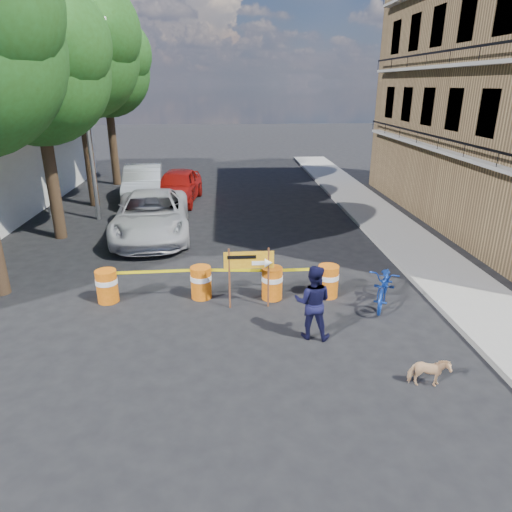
{
  "coord_description": "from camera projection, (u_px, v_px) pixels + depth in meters",
  "views": [
    {
      "loc": [
        -0.46,
        -10.12,
        5.52
      ],
      "look_at": [
        0.3,
        1.04,
        1.3
      ],
      "focal_mm": 32.0,
      "sensor_mm": 36.0,
      "label": 1
    }
  ],
  "objects": [
    {
      "name": "barrel_far_right",
      "position": [
        328.0,
        280.0,
        12.52
      ],
      "size": [
        0.58,
        0.58,
        0.9
      ],
      "color": "#C8590B",
      "rests_on": "ground"
    },
    {
      "name": "tree_far",
      "position": [
        106.0,
        71.0,
        24.67
      ],
      "size": [
        5.04,
        4.8,
        8.84
      ],
      "color": "#332316",
      "rests_on": "ground"
    },
    {
      "name": "sidewalk_east",
      "position": [
        401.0,
        236.0,
        17.4
      ],
      "size": [
        2.4,
        40.0,
        0.15
      ],
      "primitive_type": "cube",
      "color": "gray",
      "rests_on": "ground"
    },
    {
      "name": "bicycle",
      "position": [
        387.0,
        267.0,
        11.89
      ],
      "size": [
        1.13,
        1.31,
        2.11
      ],
      "primitive_type": "imported",
      "rotation": [
        0.0,
        0.0,
        -0.43
      ],
      "color": "#13369B",
      "rests_on": "ground"
    },
    {
      "name": "barrel_mid_left",
      "position": [
        201.0,
        282.0,
        12.44
      ],
      "size": [
        0.58,
        0.58,
        0.9
      ],
      "color": "#C8590B",
      "rests_on": "ground"
    },
    {
      "name": "detour_sign",
      "position": [
        255.0,
        265.0,
        11.65
      ],
      "size": [
        1.28,
        0.24,
        1.65
      ],
      "rotation": [
        0.0,
        0.0,
        0.01
      ],
      "color": "#592D19",
      "rests_on": "ground"
    },
    {
      "name": "pedestrian",
      "position": [
        313.0,
        302.0,
        10.35
      ],
      "size": [
        1.01,
        0.88,
        1.77
      ],
      "primitive_type": "imported",
      "rotation": [
        0.0,
        0.0,
        2.86
      ],
      "color": "black",
      "rests_on": "ground"
    },
    {
      "name": "tree_mid_a",
      "position": [
        37.0,
        69.0,
        15.41
      ],
      "size": [
        5.25,
        5.0,
        8.68
      ],
      "color": "#332316",
      "rests_on": "ground"
    },
    {
      "name": "barrel_mid_right",
      "position": [
        272.0,
        282.0,
        12.4
      ],
      "size": [
        0.58,
        0.58,
        0.9
      ],
      "color": "#C8590B",
      "rests_on": "ground"
    },
    {
      "name": "tree_mid_b",
      "position": [
        78.0,
        55.0,
        19.83
      ],
      "size": [
        5.67,
        5.4,
        9.62
      ],
      "color": "#332316",
      "rests_on": "ground"
    },
    {
      "name": "sedan_red",
      "position": [
        178.0,
        186.0,
        22.46
      ],
      "size": [
        2.45,
        4.98,
        1.63
      ],
      "primitive_type": "imported",
      "rotation": [
        0.0,
        0.0,
        -0.11
      ],
      "color": "#A9130E",
      "rests_on": "ground"
    },
    {
      "name": "dog",
      "position": [
        429.0,
        372.0,
        8.79
      ],
      "size": [
        0.79,
        0.44,
        0.63
      ],
      "primitive_type": "imported",
      "rotation": [
        0.0,
        0.0,
        1.43
      ],
      "color": "#E1B381",
      "rests_on": "ground"
    },
    {
      "name": "sedan_silver",
      "position": [
        143.0,
        183.0,
        22.99
      ],
      "size": [
        2.31,
        5.32,
        1.7
      ],
      "primitive_type": "imported",
      "rotation": [
        0.0,
        0.0,
        0.1
      ],
      "color": "silver",
      "rests_on": "ground"
    },
    {
      "name": "barrel_far_left",
      "position": [
        107.0,
        285.0,
        12.21
      ],
      "size": [
        0.58,
        0.58,
        0.9
      ],
      "color": "#C8590B",
      "rests_on": "ground"
    },
    {
      "name": "suv_white",
      "position": [
        152.0,
        215.0,
        17.44
      ],
      "size": [
        3.26,
        6.2,
        1.66
      ],
      "primitive_type": "imported",
      "rotation": [
        0.0,
        0.0,
        0.09
      ],
      "color": "silver",
      "rests_on": "ground"
    },
    {
      "name": "ground",
      "position": [
        247.0,
        319.0,
        11.43
      ],
      "size": [
        120.0,
        120.0,
        0.0
      ],
      "primitive_type": "plane",
      "color": "black",
      "rests_on": "ground"
    },
    {
      "name": "streetlamp",
      "position": [
        87.0,
        115.0,
        18.37
      ],
      "size": [
        1.25,
        0.18,
        8.0
      ],
      "color": "gray",
      "rests_on": "ground"
    }
  ]
}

